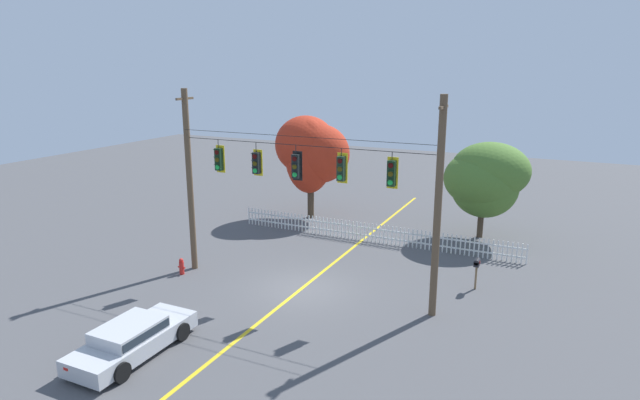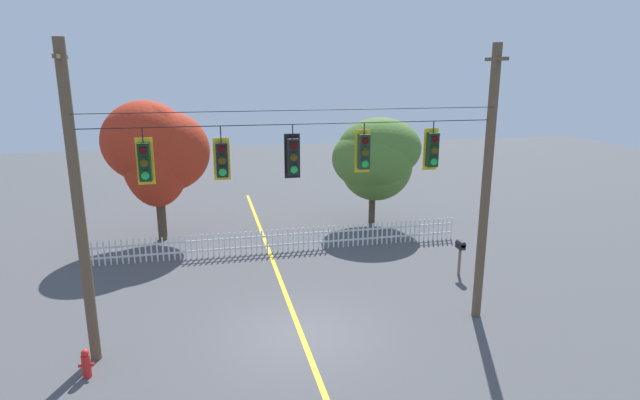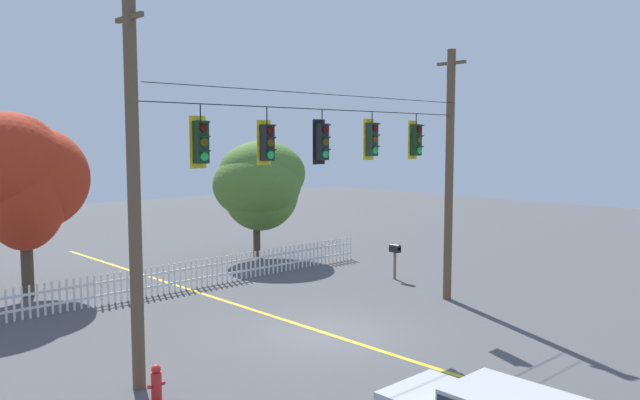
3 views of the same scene
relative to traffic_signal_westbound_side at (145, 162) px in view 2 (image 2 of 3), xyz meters
name	(u,v)px [view 2 (image 2 of 3)]	position (x,y,z in m)	size (l,w,h in m)	color
ground	(301,335)	(4.00, -0.01, -5.36)	(80.00, 80.00, 0.00)	#4C4C4F
lane_centerline_stripe	(301,335)	(4.00, -0.01, -5.35)	(0.16, 36.00, 0.01)	gold
signal_support_span	(300,195)	(4.00, -0.01, -1.09)	(11.64, 1.10, 8.37)	brown
traffic_signal_westbound_side	(145,162)	(0.00, 0.00, 0.00)	(0.43, 0.38, 1.48)	black
traffic_signal_northbound_primary	(222,160)	(1.93, 0.00, -0.02)	(0.43, 0.38, 1.45)	black
traffic_signal_eastbound_side	(293,157)	(3.82, 0.00, 0.00)	(0.43, 0.38, 1.48)	black
traffic_signal_southbound_primary	(364,151)	(5.82, 0.00, 0.07)	(0.43, 0.38, 1.41)	black
traffic_signal_northbound_secondary	(432,150)	(7.88, 0.00, 0.05)	(0.43, 0.38, 1.42)	black
white_picket_fence	(283,240)	(4.59, 7.27, -4.84)	(15.86, 0.06, 1.03)	white
autumn_maple_near_fence	(156,149)	(-0.59, 10.32, -1.15)	(4.71, 3.69, 6.37)	#473828
autumn_maple_mid	(376,157)	(9.84, 10.49, -1.93)	(4.53, 3.97, 5.37)	#473828
fire_hydrant	(86,363)	(-1.74, -0.87, -4.98)	(0.38, 0.22, 0.77)	red
roadside_mailbox	(460,247)	(10.76, 3.21, -4.24)	(0.25, 0.44, 1.37)	brown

